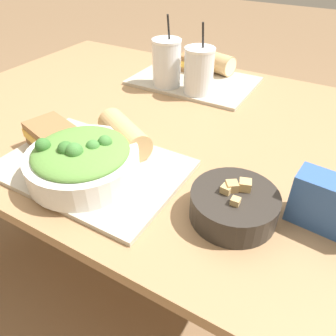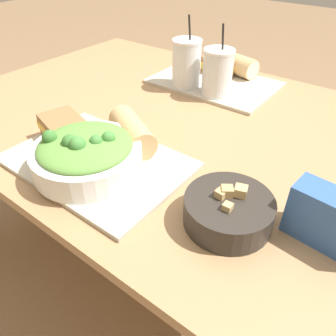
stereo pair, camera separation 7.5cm
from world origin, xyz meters
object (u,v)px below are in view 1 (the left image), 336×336
object	(u,v)px
salad_bowl	(82,159)
soup_bowl	(234,204)
sandwich_near	(53,136)
baguette_far	(218,63)
drink_cup_dark	(167,64)
sandwich_far	(198,63)
chip_bag	(333,206)
drink_cup_red	(199,72)
baguette_near	(125,135)

from	to	relation	value
salad_bowl	soup_bowl	distance (m)	0.36
soup_bowl	sandwich_near	world-z (taller)	soup_bowl
baguette_far	drink_cup_dark	xyz separation A→B (m)	(-0.11, -0.21, 0.04)
salad_bowl	soup_bowl	world-z (taller)	salad_bowl
soup_bowl	sandwich_far	world-z (taller)	soup_bowl
chip_bag	sandwich_far	bearing A→B (deg)	139.01
salad_bowl	drink_cup_dark	size ratio (longest dim) A/B	1.07
sandwich_near	sandwich_far	distance (m)	0.71
chip_bag	salad_bowl	bearing A→B (deg)	-161.06
soup_bowl	chip_bag	xyz separation A→B (m)	(0.18, 0.07, 0.02)
baguette_far	salad_bowl	bearing A→B (deg)	-166.04
sandwich_far	drink_cup_dark	distance (m)	0.20
soup_bowl	baguette_far	world-z (taller)	baguette_far
soup_bowl	sandwich_near	xyz separation A→B (m)	(-0.51, -0.00, 0.01)
drink_cup_dark	drink_cup_red	xyz separation A→B (m)	(0.13, 0.00, -0.00)
sandwich_near	chip_bag	xyz separation A→B (m)	(0.69, 0.07, 0.01)
salad_bowl	sandwich_near	bearing A→B (deg)	160.58
sandwich_near	baguette_far	world-z (taller)	baguette_far
salad_bowl	baguette_far	world-z (taller)	salad_bowl
sandwich_near	chip_bag	world-z (taller)	chip_bag
baguette_near	drink_cup_dark	size ratio (longest dim) A/B	0.78
sandwich_near	drink_cup_red	size ratio (longest dim) A/B	0.70
baguette_near	baguette_far	distance (m)	0.63
baguette_near	drink_cup_dark	world-z (taller)	drink_cup_dark
soup_bowl	baguette_near	xyz separation A→B (m)	(-0.34, 0.09, 0.02)
sandwich_near	baguette_far	distance (m)	0.74
sandwich_far	drink_cup_red	distance (m)	0.22
baguette_far	drink_cup_dark	size ratio (longest dim) A/B	0.58
baguette_near	drink_cup_red	size ratio (longest dim) A/B	0.81
drink_cup_dark	chip_bag	xyz separation A→B (m)	(0.64, -0.44, -0.03)
sandwich_far	drink_cup_dark	xyz separation A→B (m)	(-0.03, -0.19, 0.05)
salad_bowl	chip_bag	distance (m)	0.55
baguette_near	sandwich_far	world-z (taller)	baguette_near
salad_bowl	baguette_far	distance (m)	0.78
chip_bag	drink_cup_red	bearing A→B (deg)	144.42
chip_bag	soup_bowl	bearing A→B (deg)	-153.18
drink_cup_red	baguette_far	bearing A→B (deg)	93.67
soup_bowl	salad_bowl	bearing A→B (deg)	-170.69
sandwich_near	sandwich_far	world-z (taller)	same
baguette_near	chip_bag	distance (m)	0.52
soup_bowl	chip_bag	world-z (taller)	chip_bag
salad_bowl	drink_cup_red	bearing A→B (deg)	87.47
soup_bowl	chip_bag	size ratio (longest dim) A/B	1.11
baguette_near	drink_cup_dark	xyz separation A→B (m)	(-0.12, 0.42, 0.04)
salad_bowl	sandwich_far	world-z (taller)	salad_bowl
drink_cup_red	soup_bowl	bearing A→B (deg)	-57.12
soup_bowl	sandwich_far	size ratio (longest dim) A/B	1.25
sandwich_near	baguette_far	xyz separation A→B (m)	(0.17, 0.73, 0.01)
salad_bowl	drink_cup_dark	distance (m)	0.58
soup_bowl	drink_cup_dark	size ratio (longest dim) A/B	0.74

